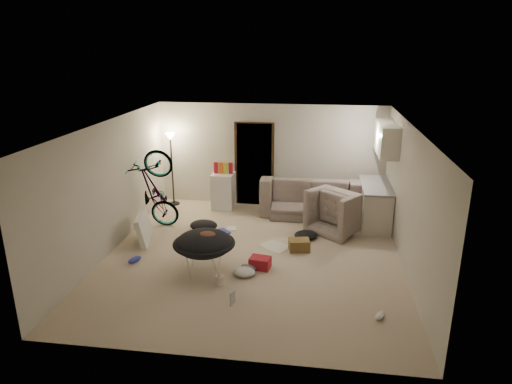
# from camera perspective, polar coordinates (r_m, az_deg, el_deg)

# --- Properties ---
(floor) EXTENTS (5.50, 6.00, 0.02)m
(floor) POSITION_cam_1_polar(r_m,az_deg,el_deg) (8.76, -0.37, -8.06)
(floor) COLOR beige
(floor) RESTS_ON ground
(ceiling) EXTENTS (5.50, 6.00, 0.02)m
(ceiling) POSITION_cam_1_polar(r_m,az_deg,el_deg) (7.98, -0.41, 8.41)
(ceiling) COLOR white
(ceiling) RESTS_ON wall_back
(wall_back) EXTENTS (5.50, 0.02, 2.50)m
(wall_back) POSITION_cam_1_polar(r_m,az_deg,el_deg) (11.16, 1.86, 4.59)
(wall_back) COLOR beige
(wall_back) RESTS_ON floor
(wall_front) EXTENTS (5.50, 0.02, 2.50)m
(wall_front) POSITION_cam_1_polar(r_m,az_deg,el_deg) (5.56, -4.97, -9.90)
(wall_front) COLOR beige
(wall_front) RESTS_ON floor
(wall_left) EXTENTS (0.02, 6.00, 2.50)m
(wall_left) POSITION_cam_1_polar(r_m,az_deg,el_deg) (9.09, -17.87, 0.55)
(wall_left) COLOR beige
(wall_left) RESTS_ON floor
(wall_right) EXTENTS (0.02, 6.00, 2.50)m
(wall_right) POSITION_cam_1_polar(r_m,az_deg,el_deg) (8.36, 18.67, -1.03)
(wall_right) COLOR beige
(wall_right) RESTS_ON floor
(doorway) EXTENTS (0.85, 0.10, 2.04)m
(doorway) POSITION_cam_1_polar(r_m,az_deg,el_deg) (11.23, -0.20, 3.47)
(doorway) COLOR black
(doorway) RESTS_ON floor
(door_trim) EXTENTS (0.97, 0.04, 2.10)m
(door_trim) POSITION_cam_1_polar(r_m,az_deg,el_deg) (11.20, -0.23, 3.43)
(door_trim) COLOR #362313
(door_trim) RESTS_ON floor
(floor_lamp) EXTENTS (0.28, 0.28, 1.81)m
(floor_lamp) POSITION_cam_1_polar(r_m,az_deg,el_deg) (11.31, -10.56, 4.77)
(floor_lamp) COLOR black
(floor_lamp) RESTS_ON floor
(kitchen_counter) EXTENTS (0.60, 1.50, 0.88)m
(kitchen_counter) POSITION_cam_1_polar(r_m,az_deg,el_deg) (10.44, 14.58, -1.60)
(kitchen_counter) COLOR beige
(kitchen_counter) RESTS_ON floor
(counter_top) EXTENTS (0.64, 1.54, 0.04)m
(counter_top) POSITION_cam_1_polar(r_m,az_deg,el_deg) (10.30, 14.78, 0.81)
(counter_top) COLOR gray
(counter_top) RESTS_ON kitchen_counter
(kitchen_uppers) EXTENTS (0.38, 1.40, 0.65)m
(kitchen_uppers) POSITION_cam_1_polar(r_m,az_deg,el_deg) (10.07, 16.00, 6.49)
(kitchen_uppers) COLOR beige
(kitchen_uppers) RESTS_ON wall_right
(sofa) EXTENTS (2.30, 0.90, 0.67)m
(sofa) POSITION_cam_1_polar(r_m,az_deg,el_deg) (10.82, 6.79, -1.01)
(sofa) COLOR #363E36
(sofa) RESTS_ON floor
(armchair) EXTENTS (1.40, 1.38, 0.68)m
(armchair) POSITION_cam_1_polar(r_m,az_deg,el_deg) (10.01, 10.72, -2.77)
(armchair) COLOR #363E36
(armchair) RESTS_ON floor
(bicycle) EXTENTS (1.82, 0.80, 1.05)m
(bicycle) POSITION_cam_1_polar(r_m,az_deg,el_deg) (10.13, -12.43, -1.84)
(bicycle) COLOR black
(bicycle) RESTS_ON floor
(book_asset) EXTENTS (0.27, 0.23, 0.02)m
(book_asset) POSITION_cam_1_polar(r_m,az_deg,el_deg) (7.23, -3.24, -14.07)
(book_asset) COLOR maroon
(book_asset) RESTS_ON floor
(mini_fridge) EXTENTS (0.53, 0.53, 0.88)m
(mini_fridge) POSITION_cam_1_polar(r_m,az_deg,el_deg) (11.11, -4.09, 0.15)
(mini_fridge) COLOR white
(mini_fridge) RESTS_ON floor
(snack_box_0) EXTENTS (0.12, 0.10, 0.30)m
(snack_box_0) POSITION_cam_1_polar(r_m,az_deg,el_deg) (10.99, -5.03, 2.97)
(snack_box_0) COLOR maroon
(snack_box_0) RESTS_ON mini_fridge
(snack_box_1) EXTENTS (0.10, 0.07, 0.30)m
(snack_box_1) POSITION_cam_1_polar(r_m,az_deg,el_deg) (10.96, -4.41, 2.95)
(snack_box_1) COLOR #D35D1A
(snack_box_1) RESTS_ON mini_fridge
(snack_box_2) EXTENTS (0.12, 0.10, 0.30)m
(snack_box_2) POSITION_cam_1_polar(r_m,az_deg,el_deg) (10.94, -3.80, 2.93)
(snack_box_2) COLOR gold
(snack_box_2) RESTS_ON mini_fridge
(snack_box_3) EXTENTS (0.11, 0.09, 0.30)m
(snack_box_3) POSITION_cam_1_polar(r_m,az_deg,el_deg) (10.92, -3.18, 2.91)
(snack_box_3) COLOR maroon
(snack_box_3) RESTS_ON mini_fridge
(saucer_chair) EXTENTS (1.08, 1.08, 0.77)m
(saucer_chair) POSITION_cam_1_polar(r_m,az_deg,el_deg) (8.03, -6.48, -7.05)
(saucer_chair) COLOR silver
(saucer_chair) RESTS_ON floor
(hoodie) EXTENTS (0.56, 0.50, 0.22)m
(hoodie) POSITION_cam_1_polar(r_m,az_deg,el_deg) (7.91, -6.23, -5.77)
(hoodie) COLOR #552D1D
(hoodie) RESTS_ON saucer_chair
(sofa_drape) EXTENTS (0.61, 0.53, 0.28)m
(sofa_drape) POSITION_cam_1_polar(r_m,az_deg,el_deg) (10.81, 1.79, 0.23)
(sofa_drape) COLOR black
(sofa_drape) RESTS_ON sofa
(tv_box) EXTENTS (0.40, 0.91, 0.59)m
(tv_box) POSITION_cam_1_polar(r_m,az_deg,el_deg) (9.55, -13.86, -4.36)
(tv_box) COLOR silver
(tv_box) RESTS_ON floor
(drink_case_a) EXTENTS (0.44, 0.35, 0.23)m
(drink_case_a) POSITION_cam_1_polar(r_m,az_deg,el_deg) (8.97, 5.42, -6.63)
(drink_case_a) COLOR brown
(drink_case_a) RESTS_ON floor
(drink_case_b) EXTENTS (0.40, 0.32, 0.21)m
(drink_case_b) POSITION_cam_1_polar(r_m,az_deg,el_deg) (8.28, 0.52, -8.84)
(drink_case_b) COLOR maroon
(drink_case_b) RESTS_ON floor
(juicer) EXTENTS (0.15, 0.15, 0.22)m
(juicer) POSITION_cam_1_polar(r_m,az_deg,el_deg) (7.79, -4.55, -10.85)
(juicer) COLOR silver
(juicer) RESTS_ON floor
(newspaper) EXTENTS (0.71, 0.68, 0.01)m
(newspaper) POSITION_cam_1_polar(r_m,az_deg,el_deg) (9.15, 2.43, -6.82)
(newspaper) COLOR silver
(newspaper) RESTS_ON floor
(book_blue) EXTENTS (0.40, 0.40, 0.03)m
(book_blue) POSITION_cam_1_polar(r_m,az_deg,el_deg) (9.81, -4.25, -4.98)
(book_blue) COLOR #303AAF
(book_blue) RESTS_ON floor
(book_white) EXTENTS (0.25, 0.30, 0.02)m
(book_white) POSITION_cam_1_polar(r_m,az_deg,el_deg) (9.98, -3.07, -4.59)
(book_white) COLOR silver
(book_white) RESTS_ON floor
(shoe_2) EXTENTS (0.24, 0.31, 0.11)m
(shoe_2) POSITION_cam_1_polar(r_m,az_deg,el_deg) (8.79, -14.93, -8.17)
(shoe_2) COLOR #303AAF
(shoe_2) RESTS_ON floor
(shoe_3) EXTENTS (0.32, 0.21, 0.11)m
(shoe_3) POSITION_cam_1_polar(r_m,az_deg,el_deg) (8.23, -0.94, -9.40)
(shoe_3) COLOR slate
(shoe_3) RESTS_ON floor
(shoe_4) EXTENTS (0.22, 0.27, 0.09)m
(shoe_4) POSITION_cam_1_polar(r_m,az_deg,el_deg) (7.17, 15.22, -14.66)
(shoe_4) COLOR white
(shoe_4) RESTS_ON floor
(clothes_lump_a) EXTENTS (0.65, 0.57, 0.19)m
(clothes_lump_a) POSITION_cam_1_polar(r_m,az_deg,el_deg) (9.97, -6.56, -4.16)
(clothes_lump_a) COLOR black
(clothes_lump_a) RESTS_ON floor
(clothes_lump_b) EXTENTS (0.62, 0.59, 0.15)m
(clothes_lump_b) POSITION_cam_1_polar(r_m,az_deg,el_deg) (9.54, 6.26, -5.37)
(clothes_lump_b) COLOR black
(clothes_lump_b) RESTS_ON floor
(clothes_lump_c) EXTENTS (0.46, 0.42, 0.12)m
(clothes_lump_c) POSITION_cam_1_polar(r_m,az_deg,el_deg) (8.07, -1.49, -9.95)
(clothes_lump_c) COLOR silver
(clothes_lump_c) RESTS_ON floor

